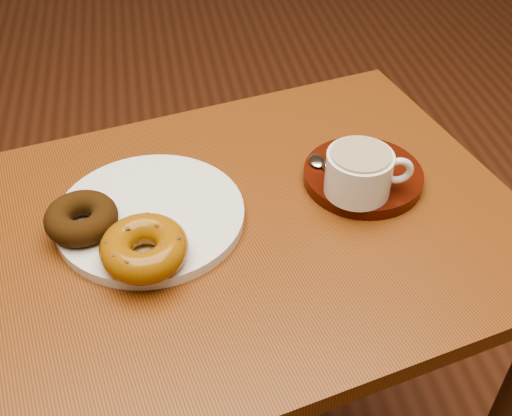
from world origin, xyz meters
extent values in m
cube|color=brown|center=(0.22, -0.04, 0.69)|extent=(0.85, 0.71, 0.03)
cylinder|color=#422413|center=(-0.16, 0.13, 0.34)|extent=(0.04, 0.04, 0.68)
cylinder|color=#422413|center=(0.50, 0.27, 0.34)|extent=(0.04, 0.04, 0.68)
cylinder|color=white|center=(0.10, -0.01, 0.71)|extent=(0.35, 0.35, 0.02)
torus|color=#361F0A|center=(0.01, -0.03, 0.74)|extent=(0.11, 0.11, 0.03)
torus|color=#985D10|center=(0.09, -0.10, 0.74)|extent=(0.13, 0.13, 0.04)
cube|color=#4E2F1A|center=(0.12, -0.10, 0.76)|extent=(0.01, 0.00, 0.00)
cube|color=#4E2F1A|center=(0.12, -0.08, 0.76)|extent=(0.01, 0.01, 0.00)
cube|color=#4E2F1A|center=(0.11, -0.07, 0.76)|extent=(0.01, 0.01, 0.00)
cube|color=#4E2F1A|center=(0.09, -0.07, 0.76)|extent=(0.00, 0.01, 0.00)
cube|color=#4E2F1A|center=(0.07, -0.07, 0.76)|extent=(0.01, 0.01, 0.00)
cube|color=#4E2F1A|center=(0.06, -0.08, 0.76)|extent=(0.01, 0.01, 0.00)
cube|color=#4E2F1A|center=(0.06, -0.10, 0.76)|extent=(0.01, 0.00, 0.00)
cube|color=#4E2F1A|center=(0.06, -0.12, 0.76)|extent=(0.01, 0.01, 0.00)
cube|color=#4E2F1A|center=(0.07, -0.13, 0.76)|extent=(0.01, 0.01, 0.00)
cube|color=#4E2F1A|center=(0.09, -0.13, 0.76)|extent=(0.00, 0.01, 0.00)
cube|color=#4E2F1A|center=(0.11, -0.13, 0.76)|extent=(0.01, 0.01, 0.00)
cube|color=#4E2F1A|center=(0.12, -0.12, 0.76)|extent=(0.01, 0.01, 0.00)
cylinder|color=#3B1008|center=(0.40, 0.02, 0.71)|extent=(0.23, 0.23, 0.02)
cylinder|color=white|center=(0.38, -0.02, 0.75)|extent=(0.09, 0.09, 0.06)
cylinder|color=brown|center=(0.38, -0.02, 0.78)|extent=(0.08, 0.08, 0.00)
torus|color=white|center=(0.43, -0.03, 0.75)|extent=(0.04, 0.02, 0.04)
ellipsoid|color=silver|center=(0.34, 0.05, 0.72)|extent=(0.02, 0.03, 0.01)
cube|color=silver|center=(0.36, 0.00, 0.72)|extent=(0.04, 0.08, 0.00)
camera|label=1|loc=(0.12, -0.66, 1.28)|focal=45.00mm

